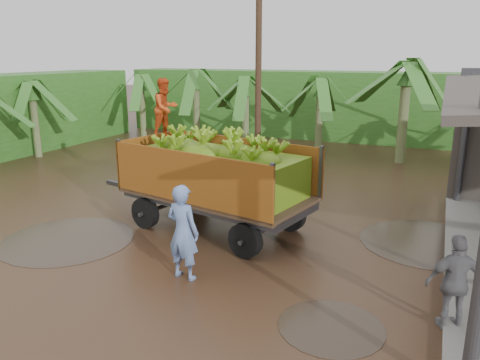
% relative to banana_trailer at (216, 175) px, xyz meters
% --- Properties ---
extents(ground, '(100.00, 100.00, 0.00)m').
position_rel_banana_trailer_xyz_m(ground, '(0.61, -0.67, -1.49)').
color(ground, black).
rests_on(ground, ground).
extents(hedge_north, '(22.00, 3.00, 3.60)m').
position_rel_banana_trailer_xyz_m(hedge_north, '(-1.39, 15.33, 0.31)').
color(hedge_north, '#2D661E').
rests_on(hedge_north, ground).
extents(banana_trailer, '(6.95, 3.37, 3.89)m').
position_rel_banana_trailer_xyz_m(banana_trailer, '(0.00, 0.00, 0.00)').
color(banana_trailer, '#BB6B1A').
rests_on(banana_trailer, ground).
extents(man_blue, '(0.78, 0.56, 2.01)m').
position_rel_banana_trailer_xyz_m(man_blue, '(0.63, -2.79, -0.48)').
color(man_blue, '#6682BA').
rests_on(man_blue, ground).
extents(man_grey, '(1.07, 0.74, 1.68)m').
position_rel_banana_trailer_xyz_m(man_grey, '(5.72, -2.62, -0.65)').
color(man_grey, slate).
rests_on(man_grey, ground).
extents(utility_pole, '(1.20, 0.24, 7.31)m').
position_rel_banana_trailer_xyz_m(utility_pole, '(-1.51, 6.87, 2.22)').
color(utility_pole, '#47301E').
rests_on(utility_pole, ground).
extents(banana_plants, '(24.70, 21.09, 4.42)m').
position_rel_banana_trailer_xyz_m(banana_plants, '(-4.52, 5.89, 0.35)').
color(banana_plants, '#2D661E').
rests_on(banana_plants, ground).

